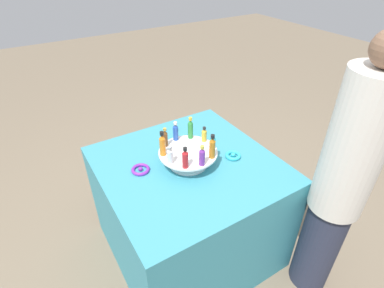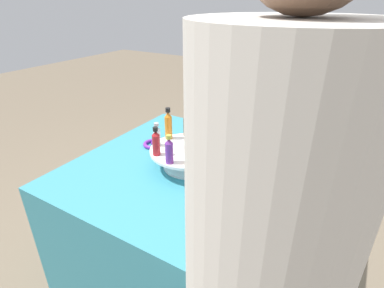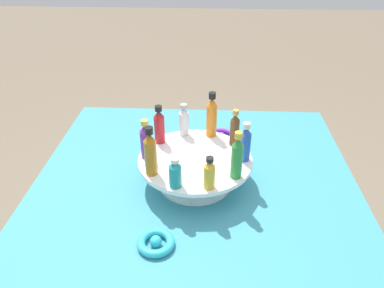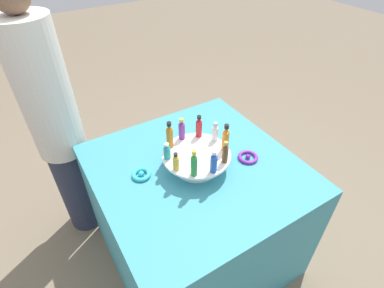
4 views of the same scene
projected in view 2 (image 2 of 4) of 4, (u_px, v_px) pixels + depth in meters
name	position (u px, v px, depth m)	size (l,w,h in m)	color
ground_plane	(189.00, 281.00, 1.67)	(12.00, 12.00, 0.00)	#756651
party_table	(189.00, 230.00, 1.51)	(0.99, 0.99, 0.75)	teal
display_stand	(188.00, 155.00, 1.32)	(0.34, 0.34, 0.09)	white
bottle_purple	(169.00, 150.00, 1.17)	(0.03, 0.03, 0.12)	#702D93
bottle_amber	(191.00, 150.00, 1.15)	(0.03, 0.03, 0.15)	#AD6B19
bottle_teal	(211.00, 152.00, 1.19)	(0.03, 0.03, 0.09)	teal
bottle_gold	(221.00, 143.00, 1.26)	(0.03, 0.03, 0.09)	gold
bottle_green	(218.00, 130.00, 1.32)	(0.03, 0.03, 0.14)	#288438
bottle_blue	(205.00, 126.00, 1.39)	(0.03, 0.03, 0.12)	#234CAD
bottle_brown	(186.00, 125.00, 1.41)	(0.03, 0.03, 0.12)	brown
bottle_orange	(168.00, 125.00, 1.37)	(0.03, 0.03, 0.15)	orange
bottle_clear	(157.00, 135.00, 1.31)	(0.03, 0.03, 0.11)	silver
bottle_red	(156.00, 142.00, 1.23)	(0.03, 0.03, 0.12)	#B21E23
ribbon_bow_purple	(153.00, 144.00, 1.53)	(0.10, 0.10, 0.03)	purple
ribbon_bow_teal	(235.00, 191.00, 1.15)	(0.09, 0.09, 0.03)	#2DB7CC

